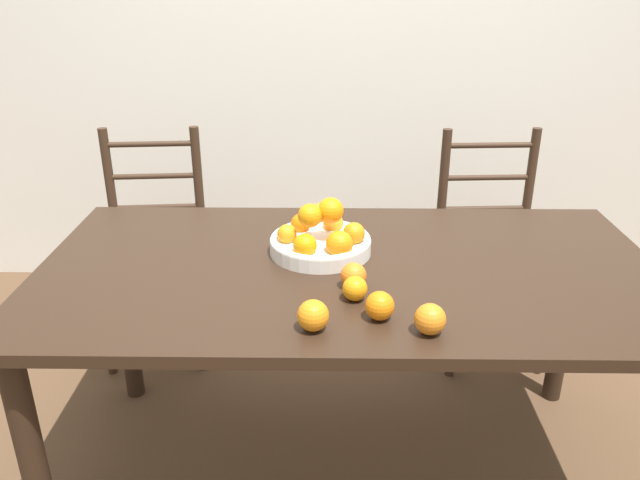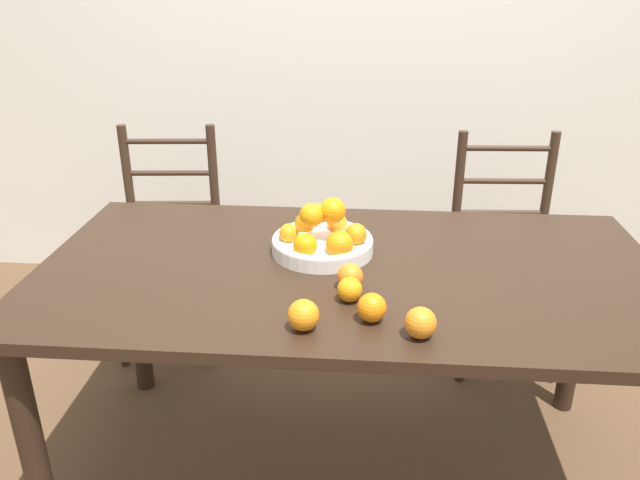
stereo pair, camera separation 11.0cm
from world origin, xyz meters
name	(u,v)px [view 2 (the right image)]	position (x,y,z in m)	size (l,w,h in m)	color
ground_plane	(345,468)	(0.00, 0.00, 0.00)	(12.00, 12.00, 0.00)	brown
wall_back	(363,33)	(0.00, 1.52, 1.30)	(8.00, 0.06, 2.60)	silver
dining_table	(348,293)	(0.00, 0.00, 0.69)	(1.84, 0.96, 0.78)	black
fruit_bowl	(323,239)	(-0.08, 0.09, 0.83)	(0.31, 0.31, 0.18)	white
orange_loose_0	(372,308)	(0.07, -0.31, 0.81)	(0.07, 0.07, 0.07)	orange
orange_loose_1	(421,323)	(0.18, -0.37, 0.82)	(0.08, 0.08, 0.08)	orange
orange_loose_2	(303,315)	(-0.10, -0.36, 0.82)	(0.08, 0.08, 0.08)	orange
orange_loose_3	(350,276)	(0.01, -0.14, 0.81)	(0.07, 0.07, 0.07)	orange
orange_loose_4	(350,290)	(0.01, -0.21, 0.81)	(0.07, 0.07, 0.07)	orange
chair_left	(170,245)	(-0.81, 0.78, 0.47)	(0.45, 0.44, 0.97)	#382619
chair_right	(504,256)	(0.63, 0.78, 0.47)	(0.44, 0.42, 0.97)	#382619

